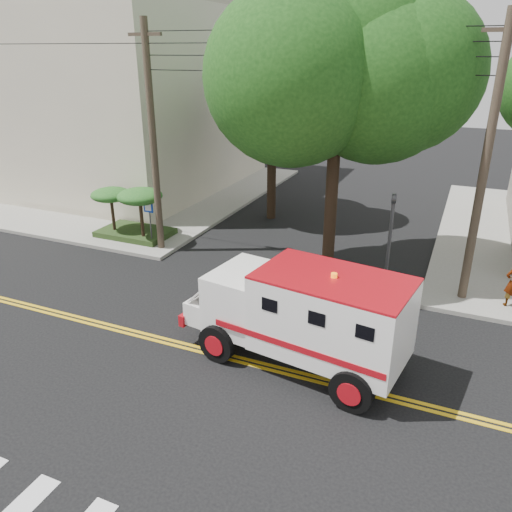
% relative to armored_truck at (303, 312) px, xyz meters
% --- Properties ---
extents(ground, '(100.00, 100.00, 0.00)m').
position_rel_armored_truck_xyz_m(ground, '(-2.49, -0.55, -1.57)').
color(ground, black).
rests_on(ground, ground).
extents(sidewalk_nw, '(17.00, 17.00, 0.15)m').
position_rel_armored_truck_xyz_m(sidewalk_nw, '(-15.99, 12.95, -1.50)').
color(sidewalk_nw, gray).
rests_on(sidewalk_nw, ground).
extents(building_left, '(16.00, 14.00, 10.00)m').
position_rel_armored_truck_xyz_m(building_left, '(-17.99, 14.45, 3.58)').
color(building_left, beige).
rests_on(building_left, sidewalk_nw).
extents(utility_pole_left, '(0.28, 0.28, 9.00)m').
position_rel_armored_truck_xyz_m(utility_pole_left, '(-8.09, 5.45, 2.93)').
color(utility_pole_left, '#382D23').
rests_on(utility_pole_left, ground).
extents(utility_pole_right, '(0.28, 0.28, 9.00)m').
position_rel_armored_truck_xyz_m(utility_pole_right, '(3.81, 5.65, 2.93)').
color(utility_pole_right, '#382D23').
rests_on(utility_pole_right, ground).
extents(tree_main, '(6.08, 5.70, 9.85)m').
position_rel_armored_truck_xyz_m(tree_main, '(-0.55, 5.66, 5.63)').
color(tree_main, black).
rests_on(tree_main, ground).
extents(tree_left, '(4.48, 4.20, 7.70)m').
position_rel_armored_truck_xyz_m(tree_left, '(-5.17, 11.24, 4.16)').
color(tree_left, black).
rests_on(tree_left, ground).
extents(traffic_signal, '(0.15, 0.18, 3.60)m').
position_rel_armored_truck_xyz_m(traffic_signal, '(1.31, 5.05, 0.66)').
color(traffic_signal, '#3F3F42').
rests_on(traffic_signal, ground).
extents(accessibility_sign, '(0.45, 0.10, 2.02)m').
position_rel_armored_truck_xyz_m(accessibility_sign, '(-8.69, 5.62, -0.20)').
color(accessibility_sign, '#3F3F42').
rests_on(accessibility_sign, ground).
extents(palm_planter, '(3.52, 2.63, 2.36)m').
position_rel_armored_truck_xyz_m(palm_planter, '(-9.92, 6.08, 0.08)').
color(palm_planter, '#1E3314').
rests_on(palm_planter, sidewalk_nw).
extents(armored_truck, '(6.32, 3.16, 2.76)m').
position_rel_armored_truck_xyz_m(armored_truck, '(0.00, 0.00, 0.00)').
color(armored_truck, white).
rests_on(armored_truck, ground).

